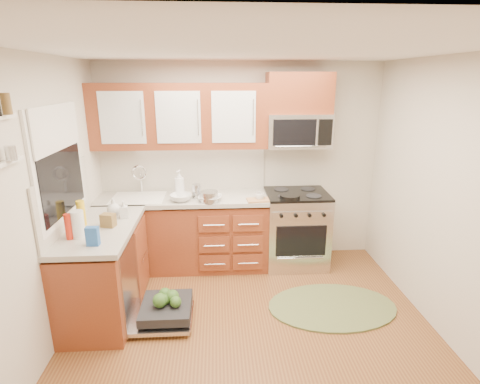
{
  "coord_description": "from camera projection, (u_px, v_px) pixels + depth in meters",
  "views": [
    {
      "loc": [
        -0.3,
        -2.92,
        2.29
      ],
      "look_at": [
        -0.06,
        0.85,
        1.15
      ],
      "focal_mm": 28.0,
      "sensor_mm": 36.0,
      "label": 1
    }
  ],
  "objects": [
    {
      "name": "floor",
      "position": [
        253.0,
        337.0,
        3.47
      ],
      "size": [
        3.5,
        3.5,
        0.0
      ],
      "primitive_type": "plane",
      "color": "brown",
      "rests_on": "ground"
    },
    {
      "name": "ceiling",
      "position": [
        256.0,
        49.0,
        2.74
      ],
      "size": [
        3.5,
        3.5,
        0.0
      ],
      "primitive_type": "plane",
      "rotation": [
        3.14,
        0.0,
        0.0
      ],
      "color": "white",
      "rests_on": "ground"
    },
    {
      "name": "wall_back",
      "position": [
        240.0,
        164.0,
        4.78
      ],
      "size": [
        3.5,
        0.04,
        2.5
      ],
      "primitive_type": "cube",
      "color": "beige",
      "rests_on": "ground"
    },
    {
      "name": "wall_front",
      "position": [
        299.0,
        362.0,
        1.43
      ],
      "size": [
        3.5,
        0.04,
        2.5
      ],
      "primitive_type": "cube",
      "color": "beige",
      "rests_on": "ground"
    },
    {
      "name": "wall_left",
      "position": [
        37.0,
        214.0,
        3.0
      ],
      "size": [
        0.04,
        3.5,
        2.5
      ],
      "primitive_type": "cube",
      "color": "beige",
      "rests_on": "ground"
    },
    {
      "name": "wall_right",
      "position": [
        457.0,
        206.0,
        3.21
      ],
      "size": [
        0.04,
        3.5,
        2.5
      ],
      "primitive_type": "cube",
      "color": "beige",
      "rests_on": "ground"
    },
    {
      "name": "base_cabinet_back",
      "position": [
        184.0,
        234.0,
        4.69
      ],
      "size": [
        2.05,
        0.6,
        0.85
      ],
      "primitive_type": "cube",
      "color": "maroon",
      "rests_on": "ground"
    },
    {
      "name": "base_cabinet_left",
      "position": [
        105.0,
        273.0,
        3.76
      ],
      "size": [
        0.6,
        1.25,
        0.85
      ],
      "primitive_type": "cube",
      "color": "maroon",
      "rests_on": "ground"
    },
    {
      "name": "countertop_back",
      "position": [
        183.0,
        199.0,
        4.54
      ],
      "size": [
        2.07,
        0.64,
        0.05
      ],
      "primitive_type": "cube",
      "color": "beige",
      "rests_on": "base_cabinet_back"
    },
    {
      "name": "countertop_left",
      "position": [
        100.0,
        229.0,
        3.62
      ],
      "size": [
        0.64,
        1.27,
        0.05
      ],
      "primitive_type": "cube",
      "color": "beige",
      "rests_on": "base_cabinet_left"
    },
    {
      "name": "backsplash_back",
      "position": [
        183.0,
        168.0,
        4.73
      ],
      "size": [
        2.05,
        0.02,
        0.57
      ],
      "primitive_type": "cube",
      "color": "beige",
      "rests_on": "ground"
    },
    {
      "name": "backsplash_left",
      "position": [
        65.0,
        199.0,
        3.51
      ],
      "size": [
        0.02,
        1.25,
        0.57
      ],
      "primitive_type": "cube",
      "color": "beige",
      "rests_on": "ground"
    },
    {
      "name": "upper_cabinets",
      "position": [
        180.0,
        116.0,
        4.39
      ],
      "size": [
        2.05,
        0.35,
        0.75
      ],
      "primitive_type": null,
      "color": "maroon",
      "rests_on": "ground"
    },
    {
      "name": "cabinet_over_mw",
      "position": [
        299.0,
        93.0,
        4.39
      ],
      "size": [
        0.76,
        0.35,
        0.47
      ],
      "primitive_type": "cube",
      "color": "maroon",
      "rests_on": "ground"
    },
    {
      "name": "range",
      "position": [
        296.0,
        229.0,
        4.74
      ],
      "size": [
        0.76,
        0.64,
        0.95
      ],
      "primitive_type": null,
      "color": "silver",
      "rests_on": "ground"
    },
    {
      "name": "microwave",
      "position": [
        298.0,
        130.0,
        4.5
      ],
      "size": [
        0.76,
        0.38,
        0.4
      ],
      "primitive_type": null,
      "color": "silver",
      "rests_on": "ground"
    },
    {
      "name": "sink",
      "position": [
        139.0,
        208.0,
        4.52
      ],
      "size": [
        0.62,
        0.5,
        0.26
      ],
      "primitive_type": null,
      "color": "white",
      "rests_on": "ground"
    },
    {
      "name": "dishwasher",
      "position": [
        163.0,
        312.0,
        3.67
      ],
      "size": [
        0.7,
        0.6,
        0.2
      ],
      "primitive_type": null,
      "color": "silver",
      "rests_on": "ground"
    },
    {
      "name": "window",
      "position": [
        59.0,
        164.0,
        3.39
      ],
      "size": [
        0.03,
        1.05,
        1.05
      ],
      "primitive_type": null,
      "color": "white",
      "rests_on": "ground"
    },
    {
      "name": "window_blind",
      "position": [
        56.0,
        128.0,
        3.3
      ],
      "size": [
        0.02,
        0.96,
        0.4
      ],
      "primitive_type": "cube",
      "color": "white",
      "rests_on": "ground"
    },
    {
      "name": "shelf_lower",
      "position": [
        6.0,
        163.0,
        2.52
      ],
      "size": [
        0.04,
        0.4,
        0.03
      ],
      "primitive_type": "cube",
      "color": "white",
      "rests_on": "ground"
    },
    {
      "name": "rug",
      "position": [
        332.0,
        306.0,
        3.91
      ],
      "size": [
        1.44,
        1.04,
        0.02
      ],
      "primitive_type": null,
      "rotation": [
        0.0,
        0.0,
        -0.13
      ],
      "color": "#627442",
      "rests_on": "ground"
    },
    {
      "name": "skillet",
      "position": [
        290.0,
        197.0,
        4.38
      ],
      "size": [
        0.31,
        0.31,
        0.04
      ],
      "primitive_type": "cylinder",
      "rotation": [
        0.0,
        0.0,
        0.39
      ],
      "color": "black",
      "rests_on": "range"
    },
    {
      "name": "stock_pot",
      "position": [
        209.0,
        197.0,
        4.32
      ],
      "size": [
        0.28,
        0.28,
        0.13
      ],
      "primitive_type": "cylinder",
      "rotation": [
        0.0,
        0.0,
        -0.41
      ],
      "color": "silver",
      "rests_on": "countertop_back"
    },
    {
      "name": "cutting_board",
      "position": [
        259.0,
        200.0,
        4.37
      ],
      "size": [
        0.29,
        0.2,
        0.02
      ],
      "primitive_type": "cube",
      "rotation": [
        0.0,
        0.0,
        0.09
      ],
      "color": "tan",
      "rests_on": "countertop_back"
    },
    {
      "name": "canister",
      "position": [
        197.0,
        191.0,
        4.45
      ],
      "size": [
        0.13,
        0.13,
        0.17
      ],
      "primitive_type": "cylinder",
      "rotation": [
        0.0,
        0.0,
        0.26
      ],
      "color": "silver",
      "rests_on": "countertop_back"
    },
    {
      "name": "paper_towel_roll",
      "position": [
        78.0,
        224.0,
        3.34
      ],
      "size": [
        0.14,
        0.14,
        0.25
      ],
      "primitive_type": "cylinder",
      "rotation": [
        0.0,
        0.0,
        -0.29
      ],
      "color": "white",
      "rests_on": "countertop_left"
    },
    {
      "name": "mustard_bottle",
      "position": [
        81.0,
        213.0,
        3.61
      ],
      "size": [
        0.09,
        0.09,
        0.25
      ],
      "primitive_type": "cylinder",
      "rotation": [
        0.0,
        0.0,
        -0.22
      ],
      "color": "yellow",
      "rests_on": "countertop_left"
    },
    {
      "name": "red_bottle",
      "position": [
        68.0,
        227.0,
        3.3
      ],
      "size": [
        0.08,
        0.08,
        0.23
      ],
      "primitive_type": "cylinder",
      "rotation": [
        0.0,
        0.0,
        -0.27
      ],
      "color": "red",
      "rests_on": "countertop_left"
    },
    {
      "name": "wooden_box",
      "position": [
        108.0,
        220.0,
        3.6
      ],
      "size": [
        0.15,
        0.12,
        0.13
      ],
      "primitive_type": "cube",
      "rotation": [
        0.0,
        0.0,
        -0.25
      ],
      "color": "brown",
      "rests_on": "countertop_left"
    },
    {
      "name": "blue_carton",
      "position": [
        93.0,
        236.0,
        3.18
      ],
      "size": [
        0.11,
        0.07,
        0.17
      ],
      "primitive_type": "cube",
      "rotation": [
        0.0,
        0.0,
        -0.06
      ],
      "color": "#2355A5",
      "rests_on": "countertop_left"
    },
    {
      "name": "bowl_a",
      "position": [
        210.0,
        198.0,
        4.36
      ],
      "size": [
        0.33,
        0.33,
        0.07
      ],
      "primitive_type": "imported",
      "rotation": [
        0.0,
        0.0,
        -0.26
      ],
      "color": "#999999",
      "rests_on": "countertop_back"
    },
    {
      "name": "bowl_b",
      "position": [
        181.0,
        198.0,
        4.36
      ],
      "size": [
        0.28,
        0.28,
        0.08
      ],
      "primitive_type": "imported",
      "rotation": [
        0.0,
        0.0,
        0.11
      ],
      "color": "#999999",
      "rests_on": "countertop_back"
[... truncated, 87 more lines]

